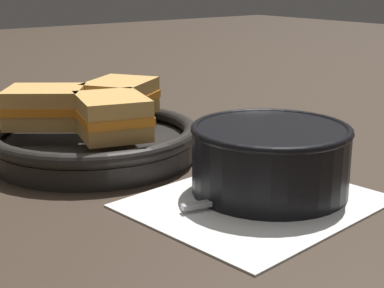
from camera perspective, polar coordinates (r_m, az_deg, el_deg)
The scene contains 8 objects.
ground_plane at distance 0.60m, azimuth 3.12°, elevation -5.13°, with size 4.00×4.00×0.00m, color #382B21.
napkin at distance 0.59m, azimuth 6.12°, elevation -5.56°, with size 0.25×0.22×0.00m.
soup_bowl at distance 0.61m, azimuth 7.59°, elevation -1.07°, with size 0.16×0.16×0.07m.
spoon at distance 0.60m, azimuth 8.31°, elevation -4.56°, with size 0.15×0.05×0.01m.
skillet at distance 0.73m, azimuth -9.43°, elevation 0.28°, with size 0.26×0.26×0.04m.
sandwich_near_left at distance 0.77m, azimuth -6.94°, elevation 4.44°, with size 0.12×0.11×0.05m.
sandwich_near_right at distance 0.73m, azimuth -14.04°, elevation 3.53°, with size 0.12×0.11×0.05m.
sandwich_far_left at distance 0.67m, azimuth -7.77°, elevation 2.72°, with size 0.10×0.11×0.05m.
Camera 1 is at (-0.37, -0.42, 0.22)m, focal length 55.00 mm.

